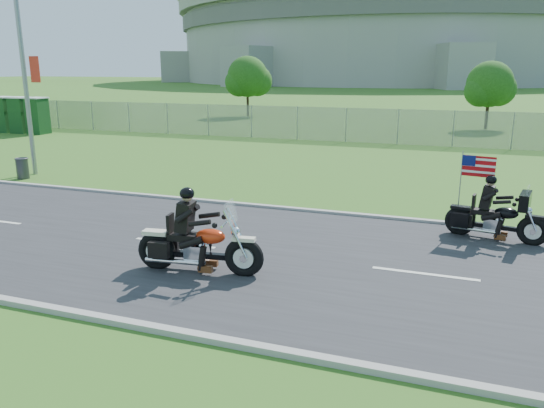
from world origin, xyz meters
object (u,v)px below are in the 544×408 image
(porta_toilet_b, at_px, (21,116))
(porta_toilet_c, at_px, (5,115))
(motorcycle_lead, at_px, (197,247))
(motorcycle_follow, at_px, (495,219))
(trash_can, at_px, (22,169))
(porta_toilet_a, at_px, (38,116))
(streetlight, at_px, (24,31))

(porta_toilet_b, xyz_separation_m, porta_toilet_c, (-1.40, 0.00, 0.00))
(motorcycle_lead, height_order, motorcycle_follow, motorcycle_follow)
(porta_toilet_c, height_order, motorcycle_lead, porta_toilet_c)
(trash_can, bearing_deg, porta_toilet_a, 130.74)
(streetlight, xyz_separation_m, motorcycle_lead, (11.40, -7.69, -5.05))
(porta_toilet_b, relative_size, motorcycle_follow, 0.93)
(streetlight, height_order, motorcycle_lead, streetlight)
(motorcycle_lead, bearing_deg, porta_toilet_c, 135.16)
(porta_toilet_b, bearing_deg, porta_toilet_a, 0.00)
(streetlight, bearing_deg, porta_toilet_a, 132.91)
(porta_toilet_a, xyz_separation_m, trash_can, (10.25, -11.91, -0.75))
(motorcycle_follow, height_order, trash_can, motorcycle_follow)
(motorcycle_follow, bearing_deg, porta_toilet_b, 164.60)
(porta_toilet_c, height_order, trash_can, porta_toilet_c)
(motorcycle_lead, bearing_deg, porta_toilet_a, 131.72)
(porta_toilet_c, bearing_deg, trash_can, -42.37)
(motorcycle_lead, height_order, trash_can, motorcycle_lead)
(porta_toilet_a, relative_size, trash_can, 2.88)
(porta_toilet_a, xyz_separation_m, porta_toilet_c, (-2.80, 0.00, 0.00))
(streetlight, relative_size, motorcycle_follow, 4.02)
(streetlight, xyz_separation_m, porta_toilet_c, (-12.82, 10.78, -4.49))
(porta_toilet_a, xyz_separation_m, porta_toilet_b, (-1.40, 0.00, 0.00))
(porta_toilet_c, xyz_separation_m, motorcycle_lead, (24.21, -18.47, -0.56))
(streetlight, relative_size, porta_toilet_a, 4.35)
(porta_toilet_c, relative_size, trash_can, 2.88)
(porta_toilet_c, relative_size, motorcycle_lead, 0.82)
(motorcycle_lead, distance_m, trash_can, 12.95)
(streetlight, height_order, porta_toilet_a, streetlight)
(streetlight, bearing_deg, motorcycle_follow, -10.34)
(motorcycle_lead, relative_size, trash_can, 3.51)
(porta_toilet_b, height_order, motorcycle_follow, porta_toilet_b)
(porta_toilet_a, distance_m, motorcycle_follow, 30.81)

